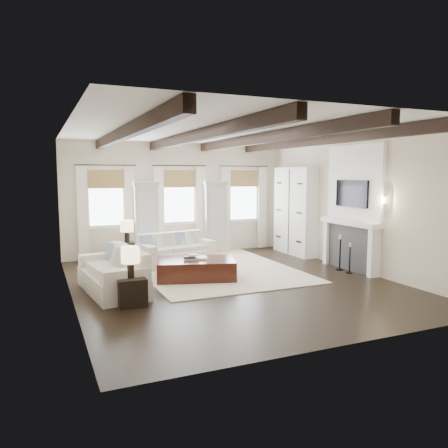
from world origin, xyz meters
name	(u,v)px	position (x,y,z in m)	size (l,w,h in m)	color
ground	(232,282)	(0.00, 0.00, 0.00)	(7.50, 7.50, 0.00)	black
room_shell	(246,192)	(0.75, 0.90, 1.89)	(6.54, 7.54, 3.22)	beige
area_rug	(214,268)	(0.15, 1.42, 0.01)	(3.56, 4.72, 0.02)	beige
sofa_back	(175,252)	(-0.58, 2.26, 0.33)	(2.04, 1.24, 0.82)	silver
sofa_left	(116,274)	(-2.42, 0.23, 0.35)	(1.14, 2.11, 0.87)	silver
ottoman	(196,269)	(-0.60, 0.62, 0.22)	(1.68, 1.05, 0.44)	black
tray	(195,258)	(-0.59, 0.68, 0.46)	(0.50, 0.38, 0.04)	white
book_lower	(190,257)	(-0.75, 0.62, 0.50)	(0.26, 0.20, 0.04)	#262628
book_upper	(194,255)	(-0.64, 0.65, 0.54)	(0.22, 0.17, 0.03)	beige
side_table_front	(131,291)	(-2.31, -0.76, 0.25)	(0.49, 0.49, 0.49)	black
lamp_front	(130,257)	(-2.31, -0.76, 0.87)	(0.32, 0.32, 0.56)	black
side_table_back	(128,253)	(-1.66, 2.93, 0.28)	(0.37, 0.37, 0.55)	black
lamp_back	(127,227)	(-1.66, 2.93, 0.94)	(0.33, 0.33, 0.57)	black
candlestick_near	(350,261)	(2.90, -0.28, 0.30)	(0.15, 0.15, 0.72)	black
candlestick_far	(340,255)	(2.90, 0.08, 0.36)	(0.18, 0.18, 0.87)	black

